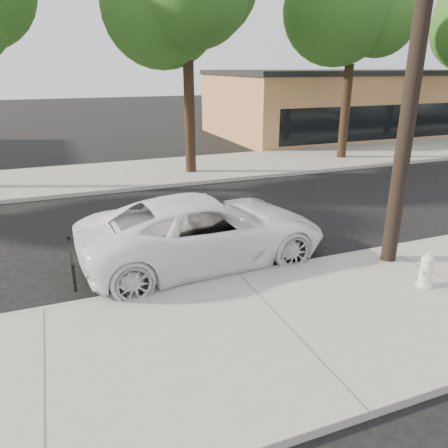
{
  "coord_description": "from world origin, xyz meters",
  "views": [
    {
      "loc": [
        -3.46,
        -10.06,
        4.45
      ],
      "look_at": [
        0.01,
        -1.2,
        1.0
      ],
      "focal_mm": 35.0,
      "sensor_mm": 36.0,
      "label": 1
    }
  ],
  "objects": [
    {
      "name": "ground",
      "position": [
        0.0,
        0.0,
        0.0
      ],
      "size": [
        120.0,
        120.0,
        0.0
      ],
      "primitive_type": "plane",
      "color": "black",
      "rests_on": "ground"
    },
    {
      "name": "near_sidewalk",
      "position": [
        0.0,
        -4.3,
        0.07
      ],
      "size": [
        90.0,
        4.4,
        0.15
      ],
      "primitive_type": "cube",
      "color": "gray",
      "rests_on": "ground"
    },
    {
      "name": "far_sidewalk",
      "position": [
        0.0,
        8.5,
        0.07
      ],
      "size": [
        90.0,
        5.0,
        0.15
      ],
      "primitive_type": "cube",
      "color": "gray",
      "rests_on": "ground"
    },
    {
      "name": "curb_near",
      "position": [
        0.0,
        -2.1,
        0.07
      ],
      "size": [
        90.0,
        0.12,
        0.16
      ],
      "primitive_type": "cube",
      "color": "#9E9B93",
      "rests_on": "ground"
    },
    {
      "name": "building_main",
      "position": [
        16.0,
        16.0,
        2.0
      ],
      "size": [
        18.0,
        10.0,
        4.0
      ],
      "primitive_type": "cube",
      "color": "#BE7F4F",
      "rests_on": "ground"
    },
    {
      "name": "utility_pole",
      "position": [
        3.6,
        -2.7,
        4.7
      ],
      "size": [
        1.4,
        0.34,
        9.0
      ],
      "color": "black",
      "rests_on": "near_sidewalk"
    },
    {
      "name": "tree_d",
      "position": [
        10.2,
        7.95,
        6.37
      ],
      "size": [
        4.5,
        4.35,
        8.75
      ],
      "color": "black",
      "rests_on": "far_sidewalk"
    },
    {
      "name": "police_cruiser",
      "position": [
        -0.37,
        -0.94,
        0.81
      ],
      "size": [
        5.98,
        3.03,
        1.62
      ],
      "primitive_type": "imported",
      "rotation": [
        0.0,
        0.0,
        1.63
      ],
      "color": "white",
      "rests_on": "ground"
    },
    {
      "name": "fire_hydrant",
      "position": [
        3.37,
        -4.04,
        0.48
      ],
      "size": [
        0.37,
        0.33,
        0.69
      ],
      "rotation": [
        0.0,
        0.0,
        0.15
      ],
      "color": "silver",
      "rests_on": "near_sidewalk"
    }
  ]
}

